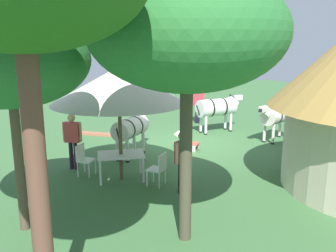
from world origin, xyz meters
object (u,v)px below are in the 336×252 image
Objects in this scene: striped_lounge_chair at (188,142)px; zebra_nearest_camera at (131,128)px; shade_umbrella at (119,85)px; standing_watcher at (198,102)px; patio_chair_east_end at (159,167)px; guest_behind_table at (182,156)px; patio_chair_near_hut at (84,158)px; acacia_tree_left_background at (9,60)px; acacia_tree_far_lawn at (187,33)px; zebra_by_umbrella at (277,115)px; zebra_toward_hut at (217,108)px; patio_dining_table at (121,157)px; guest_beside_umbrella at (72,136)px.

zebra_nearest_camera is (2.09, -0.02, 0.73)m from striped_lounge_chair.
shade_umbrella is 2.14× the size of standing_watcher.
guest_behind_table is at bearing -100.84° from patio_chair_east_end.
zebra_nearest_camera is at bearing 162.56° from patio_chair_near_hut.
acacia_tree_far_lawn is at bearing 150.01° from acacia_tree_left_background.
patio_chair_near_hut is 0.53× the size of standing_watcher.
patio_chair_east_end is 0.43× the size of zebra_by_umbrella.
striped_lounge_chair is at bearing 90.98° from standing_watcher.
striped_lounge_chair is at bearing -54.91° from zebra_toward_hut.
zebra_nearest_camera is (-0.92, -1.90, -1.67)m from shade_umbrella.
acacia_tree_far_lawn is at bearing 93.80° from patio_dining_table.
patio_chair_east_end is 0.56× the size of guest_behind_table.
patio_dining_table is at bearing -143.93° from acacia_tree_left_background.
guest_behind_table is 0.94× the size of standing_watcher.
standing_watcher is 0.99× the size of zebra_nearest_camera.
guest_behind_table is at bearing -173.58° from acacia_tree_left_background.
patio_chair_east_end is 0.18× the size of acacia_tree_far_lawn.
striped_lounge_chair is 3.03m from zebra_toward_hut.
guest_beside_umbrella is 7.65m from standing_watcher.
zebra_by_umbrella reaches higher than striped_lounge_chair.
zebra_by_umbrella is (-5.50, -3.05, 0.06)m from guest_behind_table.
shade_umbrella is at bearing -69.14° from zebra_nearest_camera.
patio_dining_table is 0.69× the size of zebra_by_umbrella.
shade_umbrella is at bearing 90.00° from patio_chair_near_hut.
guest_behind_table is (-1.16, 1.49, -1.69)m from shade_umbrella.
zebra_toward_hut reaches higher than patio_chair_near_hut.
guest_beside_umbrella is at bearing -51.97° from patio_dining_table.
shade_umbrella reaches higher than zebra_by_umbrella.
guest_behind_table is at bearing -39.22° from zebra_nearest_camera.
guest_behind_table is 0.94× the size of zebra_nearest_camera.
guest_behind_table reaches higher than patio_chair_east_end.
striped_lounge_chair is at bearing 41.54° from guest_beside_umbrella.
patio_dining_table is at bearing 95.87° from guest_behind_table.
patio_dining_table is 4.85m from acacia_tree_far_lawn.
guest_behind_table reaches higher than zebra_nearest_camera.
acacia_tree_left_background is (2.87, -1.65, -0.48)m from acacia_tree_far_lawn.
guest_behind_table is 3.91m from striped_lounge_chair.
zebra_by_umbrella is (-7.56, -0.81, 0.50)m from patio_chair_near_hut.
guest_behind_table reaches higher than patio_chair_near_hut.
patio_chair_near_hut is 6.87m from zebra_toward_hut.
patio_chair_near_hut is 2.34m from patio_chair_east_end.
acacia_tree_left_background is at bearing 154.86° from patio_chair_east_end.
standing_watcher is (-4.57, -6.39, 0.50)m from patio_chair_east_end.
acacia_tree_left_background reaches higher than guest_behind_table.
standing_watcher is 0.34× the size of acacia_tree_far_lawn.
guest_beside_umbrella reaches higher than zebra_by_umbrella.
shade_umbrella is at bearing 45.00° from patio_dining_table.
acacia_tree_far_lawn is 3.35m from acacia_tree_left_background.
patio_dining_table is at bearing 90.00° from patio_chair_near_hut.
zebra_nearest_camera is 0.34× the size of acacia_tree_far_lawn.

